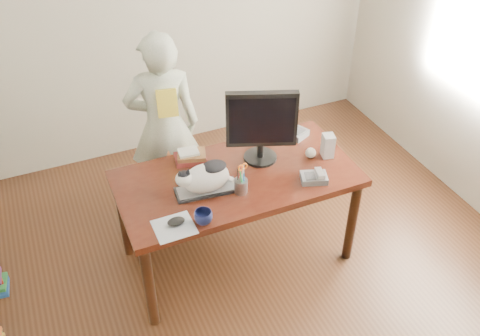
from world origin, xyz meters
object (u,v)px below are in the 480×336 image
(phone, at_px, (314,177))
(calculator, at_px, (294,132))
(pen_cup, at_px, (241,184))
(coffee_mug, at_px, (203,217))
(speaker, at_px, (328,146))
(monitor, at_px, (261,123))
(baseball, at_px, (311,153))
(book_stack, at_px, (191,156))
(keyboard, at_px, (207,190))
(mouse, at_px, (176,221))
(desk, at_px, (233,186))
(person, at_px, (164,126))
(cat, at_px, (204,177))

(phone, height_order, calculator, phone)
(phone, bearing_deg, pen_cup, -170.53)
(coffee_mug, distance_m, speaker, 1.07)
(monitor, xyz_separation_m, coffee_mug, (-0.58, -0.43, -0.26))
(calculator, bearing_deg, coffee_mug, -172.34)
(baseball, bearing_deg, speaker, -14.98)
(baseball, relative_size, book_stack, 0.31)
(keyboard, relative_size, baseball, 5.62)
(mouse, xyz_separation_m, coffee_mug, (0.16, -0.05, 0.02))
(mouse, bearing_deg, keyboard, 37.84)
(coffee_mug, height_order, phone, coffee_mug)
(desk, relative_size, coffee_mug, 14.43)
(desk, bearing_deg, book_stack, 137.45)
(book_stack, bearing_deg, coffee_mug, -90.04)
(speaker, distance_m, baseball, 0.13)
(person, bearing_deg, calculator, 161.08)
(monitor, height_order, book_stack, monitor)
(pen_cup, bearing_deg, mouse, -165.18)
(desk, xyz_separation_m, speaker, (0.67, -0.12, 0.23))
(pen_cup, height_order, person, person)
(coffee_mug, bearing_deg, speaker, 16.09)
(monitor, distance_m, coffee_mug, 0.77)
(phone, bearing_deg, calculator, 95.57)
(cat, bearing_deg, desk, 36.20)
(phone, relative_size, speaker, 1.17)
(desk, bearing_deg, keyboard, -148.56)
(mouse, bearing_deg, baseball, 13.91)
(cat, bearing_deg, coffee_mug, -105.94)
(desk, relative_size, cat, 4.03)
(phone, xyz_separation_m, person, (-0.72, 1.01, -0.02))
(monitor, bearing_deg, calculator, 47.89)
(keyboard, bearing_deg, monitor, 25.87)
(monitor, xyz_separation_m, pen_cup, (-0.26, -0.26, -0.24))
(coffee_mug, xyz_separation_m, speaker, (1.03, 0.30, 0.04))
(coffee_mug, bearing_deg, book_stack, 77.80)
(mouse, bearing_deg, calculator, 26.85)
(book_stack, height_order, calculator, book_stack)
(baseball, bearing_deg, coffee_mug, -160.30)
(speaker, distance_m, book_stack, 0.95)
(coffee_mug, height_order, person, person)
(book_stack, bearing_deg, calculator, 11.77)
(cat, relative_size, baseball, 5.36)
(cat, bearing_deg, phone, -8.16)
(keyboard, height_order, speaker, speaker)
(mouse, relative_size, book_stack, 0.45)
(book_stack, bearing_deg, pen_cup, -55.50)
(desk, height_order, baseball, baseball)
(monitor, xyz_separation_m, phone, (0.23, -0.34, -0.27))
(keyboard, xyz_separation_m, book_stack, (0.01, 0.35, 0.02))
(desk, xyz_separation_m, monitor, (0.22, 0.02, 0.45))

